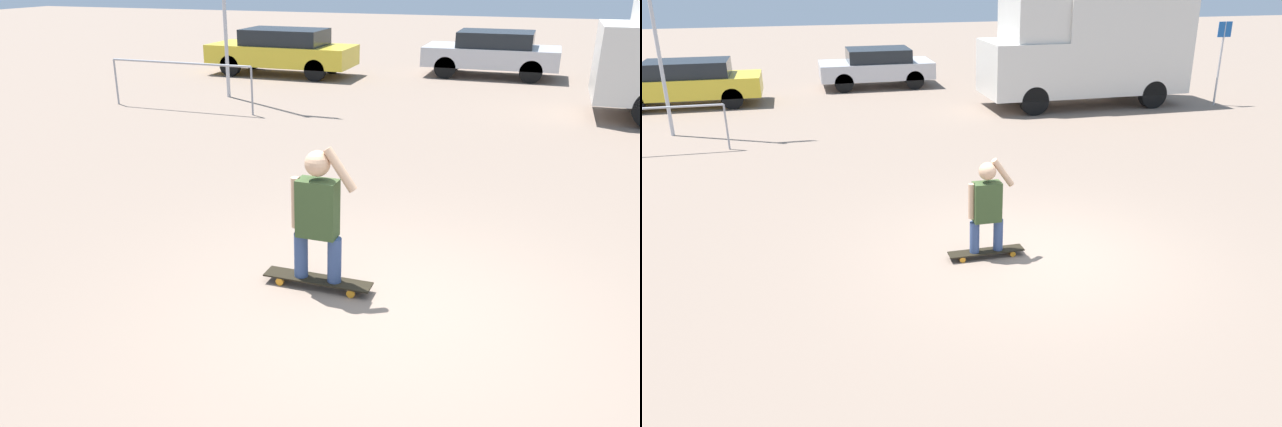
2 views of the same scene
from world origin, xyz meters
TOP-DOWN VIEW (x-y plane):
  - ground_plane at (0.00, 0.00)m, footprint 80.00×80.00m
  - skateboard at (-0.71, 0.18)m, footprint 1.12×0.22m
  - person_skateboarder at (-0.71, 0.18)m, footprint 0.67×0.25m
  - camper_van at (5.35, 9.74)m, footprint 6.06×2.15m
  - parked_car_silver at (-0.39, 14.45)m, footprint 3.88×1.88m
  - parked_car_yellow at (-6.36, 12.63)m, footprint 4.37×1.77m
  - street_sign at (9.15, 8.67)m, footprint 0.44×0.06m

SIDE VIEW (x-z plane):
  - ground_plane at x=0.00m, z-range 0.00..0.00m
  - skateboard at x=-0.71m, z-range 0.03..0.13m
  - parked_car_silver at x=-0.39m, z-range 0.05..1.37m
  - parked_car_yellow at x=-6.36m, z-range 0.05..1.40m
  - person_skateboarder at x=-0.71m, z-range 0.15..1.55m
  - street_sign at x=9.15m, z-range 0.35..2.81m
  - camper_van at x=5.35m, z-range 0.13..3.41m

